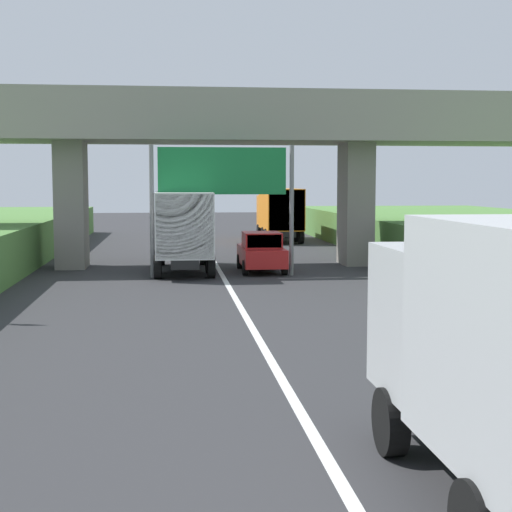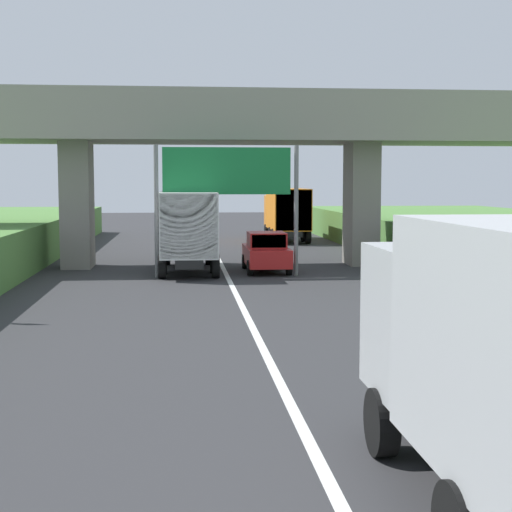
% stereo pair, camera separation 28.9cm
% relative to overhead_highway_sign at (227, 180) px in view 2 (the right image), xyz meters
% --- Properties ---
extents(lane_centre_stripe, '(0.20, 97.87, 0.01)m').
position_rel_overhead_highway_sign_xyz_m(lane_centre_stripe, '(0.00, -3.21, -3.95)').
color(lane_centre_stripe, white).
rests_on(lane_centre_stripe, ground).
extents(overpass_bridge, '(40.00, 4.80, 7.86)m').
position_rel_overhead_highway_sign_xyz_m(overpass_bridge, '(0.00, 4.02, 1.98)').
color(overpass_bridge, gray).
rests_on(overpass_bridge, ground).
extents(overhead_highway_sign, '(5.88, 0.18, 5.36)m').
position_rel_overhead_highway_sign_xyz_m(overhead_highway_sign, '(0.00, 0.00, 0.00)').
color(overhead_highway_sign, slate).
rests_on(overhead_highway_sign, ground).
extents(truck_orange, '(2.44, 7.30, 3.44)m').
position_rel_overhead_highway_sign_xyz_m(truck_orange, '(5.00, 18.71, -2.02)').
color(truck_orange, black).
rests_on(truck_orange, ground).
extents(truck_white, '(2.44, 7.30, 3.44)m').
position_rel_overhead_highway_sign_xyz_m(truck_white, '(-1.57, 1.76, -2.02)').
color(truck_white, black).
rests_on(truck_white, ground).
extents(car_red, '(1.86, 4.10, 1.72)m').
position_rel_overhead_highway_sign_xyz_m(car_red, '(1.77, 1.43, -3.10)').
color(car_red, red).
rests_on(car_red, ground).
extents(construction_barrel_4, '(0.57, 0.57, 0.90)m').
position_rel_overhead_highway_sign_xyz_m(construction_barrel_4, '(6.52, -9.98, -3.50)').
color(construction_barrel_4, orange).
rests_on(construction_barrel_4, ground).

